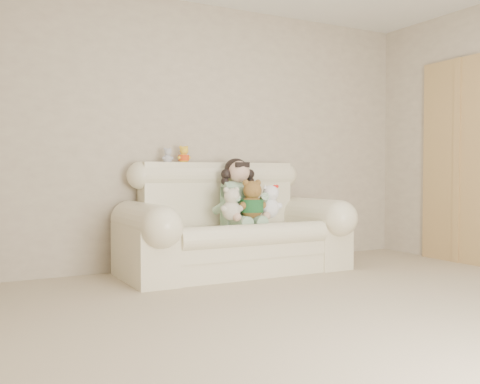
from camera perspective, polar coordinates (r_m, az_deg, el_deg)
The scene contains 10 objects.
floor at distance 3.59m, azimuth 16.01°, elevation -12.97°, with size 5.00×5.00×0.00m, color tan.
wall_back at distance 5.55m, azimuth -2.29°, elevation 5.88°, with size 4.50×4.50×0.00m, color beige.
sofa at distance 5.07m, azimuth -0.54°, elevation -2.62°, with size 2.10×0.95×1.03m, color beige, non-canonical shape.
door_panel at distance 6.06m, azimuth 21.92°, elevation 3.05°, with size 0.06×0.90×2.10m, color #AF7F4B.
seated_child at distance 5.17m, azimuth -0.17°, elevation 0.06°, with size 0.39×0.48×0.66m, color #2D7A39, non-canonical shape.
brown_teddy at distance 5.02m, azimuth 1.24°, elevation -0.39°, with size 0.27×0.21×0.43m, color brown, non-canonical shape.
white_cat at distance 5.14m, azimuth 3.17°, elevation -0.63°, with size 0.24×0.19×0.38m, color white, non-canonical shape.
cream_teddy at distance 4.91m, azimuth -0.92°, elevation -0.90°, with size 0.22×0.17×0.35m, color beige, non-canonical shape.
yellow_mini_bear at distance 5.24m, azimuth -5.91°, elevation 4.05°, with size 0.13×0.10×0.20m, color yellow, non-canonical shape.
grey_mini_plush at distance 5.16m, azimuth -7.59°, elevation 3.93°, with size 0.11×0.09×0.18m, color #B2B2B9, non-canonical shape.
Camera 1 is at (-2.43, -2.48, 0.92)m, focal length 40.82 mm.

